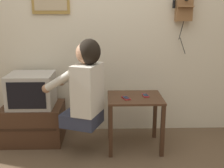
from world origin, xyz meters
name	(u,v)px	position (x,y,z in m)	size (l,w,h in m)	color
wall_back	(106,27)	(0.00, 1.18, 1.27)	(6.80, 0.05, 2.55)	beige
side_table	(135,107)	(0.31, 0.68, 0.46)	(0.58, 0.49, 0.58)	#422819
person	(85,85)	(-0.21, 0.55, 0.75)	(0.62, 0.52, 0.89)	#2D3347
tv_stand	(34,123)	(-0.84, 0.87, 0.21)	(0.67, 0.51, 0.42)	#422819
television	(32,90)	(-0.83, 0.86, 0.61)	(0.49, 0.44, 0.37)	#ADA89E
wall_phone_antique	(184,1)	(0.89, 1.10, 1.56)	(0.22, 0.18, 0.84)	brown
cell_phone_held	(126,98)	(0.21, 0.61, 0.58)	(0.10, 0.14, 0.01)	maroon
cell_phone_spare	(145,95)	(0.42, 0.70, 0.58)	(0.07, 0.13, 0.01)	maroon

